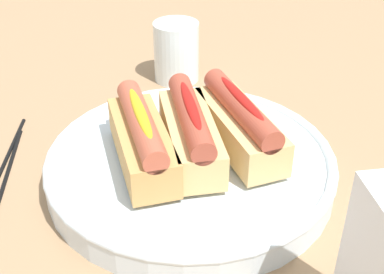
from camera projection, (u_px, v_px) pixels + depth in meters
The scene contains 8 objects.
ground_plane at pixel (190, 188), 0.58m from camera, with size 2.40×2.40×0.00m, color #9E7A56.
serving_bowl at pixel (192, 164), 0.59m from camera, with size 0.32×0.32×0.04m.
hotdog_front at pixel (142, 139), 0.55m from camera, with size 0.16×0.09×0.06m.
hotdog_back at pixel (192, 131), 0.56m from camera, with size 0.16×0.08×0.06m.
hotdog_side at pixel (240, 123), 0.58m from camera, with size 0.16×0.10×0.06m.
water_glass at pixel (176, 55), 0.79m from camera, with size 0.07×0.07×0.09m.
chopstick_near at pixel (3, 183), 0.59m from camera, with size 0.01×0.01×0.22m, color black.
chopstick_far at pixel (2, 167), 0.61m from camera, with size 0.01×0.01×0.22m, color black.
Camera 1 is at (0.46, 0.02, 0.36)m, focal length 48.85 mm.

